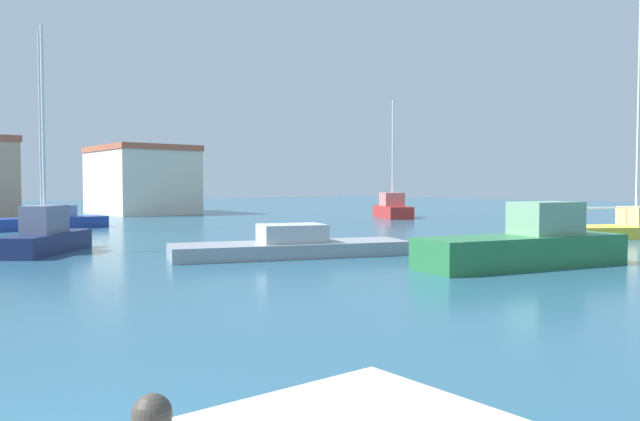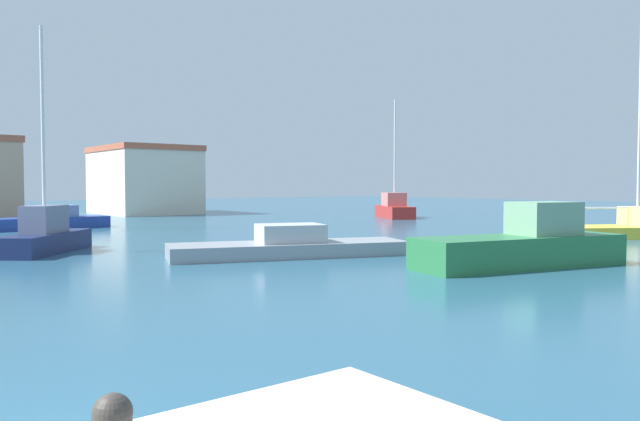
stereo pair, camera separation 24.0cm
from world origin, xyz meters
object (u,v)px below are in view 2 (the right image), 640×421
motorboat_green_distant_north (524,245)px  sailboat_navy_mid_harbor (45,235)px  sailboat_blue_far_left (46,219)px  motorboat_grey_far_right (289,246)px  sailboat_red_center_channel (394,208)px

motorboat_green_distant_north → sailboat_navy_mid_harbor: size_ratio=0.86×
sailboat_blue_far_left → motorboat_grey_far_right: bearing=-80.7°
motorboat_green_distant_north → sailboat_blue_far_left: bearing=105.7°
sailboat_blue_far_left → sailboat_navy_mid_harbor: 13.85m
motorboat_green_distant_north → sailboat_navy_mid_harbor: bearing=128.8°
sailboat_blue_far_left → motorboat_green_distant_north: 28.08m
sailboat_red_center_channel → motorboat_grey_far_right: (-21.55, -16.22, -0.39)m
motorboat_grey_far_right → sailboat_navy_mid_harbor: sailboat_navy_mid_harbor is taller
motorboat_grey_far_right → motorboat_green_distant_north: size_ratio=1.19×
sailboat_red_center_channel → motorboat_grey_far_right: 26.97m
sailboat_blue_far_left → motorboat_green_distant_north: (7.60, -27.03, 0.12)m
sailboat_red_center_channel → sailboat_blue_far_left: bearing=170.9°
motorboat_grey_far_right → sailboat_blue_far_left: bearing=99.3°
motorboat_grey_far_right → motorboat_green_distant_north: 8.08m
motorboat_green_distant_north → sailboat_navy_mid_harbor: 17.45m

